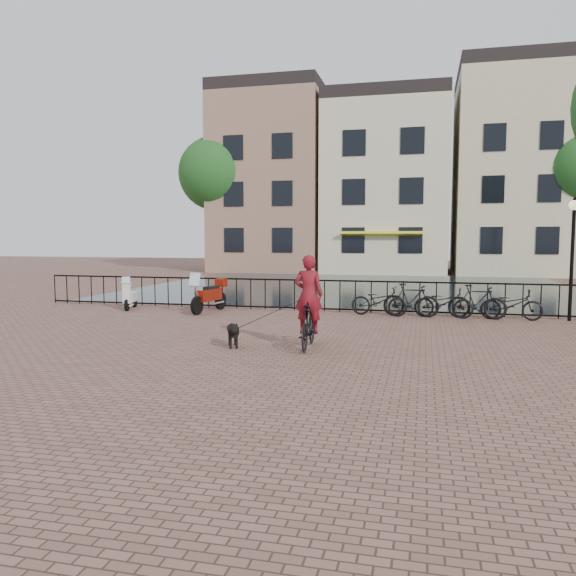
% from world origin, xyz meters
% --- Properties ---
extents(ground, '(100.00, 100.00, 0.00)m').
position_xyz_m(ground, '(0.00, 0.00, 0.00)').
color(ground, brown).
rests_on(ground, ground).
extents(canal_water, '(20.00, 20.00, 0.00)m').
position_xyz_m(canal_water, '(0.00, 17.30, 0.00)').
color(canal_water, black).
rests_on(canal_water, ground).
extents(railing, '(20.00, 0.05, 1.02)m').
position_xyz_m(railing, '(0.00, 8.00, 0.50)').
color(railing, black).
rests_on(railing, ground).
extents(canal_house_left, '(7.50, 9.00, 12.80)m').
position_xyz_m(canal_house_left, '(-7.50, 30.00, 6.40)').
color(canal_house_left, '#8F6D53').
rests_on(canal_house_left, ground).
extents(canal_house_mid, '(8.00, 9.50, 11.80)m').
position_xyz_m(canal_house_mid, '(0.50, 30.00, 5.90)').
color(canal_house_mid, beige).
rests_on(canal_house_mid, ground).
extents(canal_house_right, '(7.00, 9.00, 13.30)m').
position_xyz_m(canal_house_right, '(8.50, 30.00, 6.65)').
color(canal_house_right, '#BCB08C').
rests_on(canal_house_right, ground).
extents(tree_far_left, '(5.04, 5.04, 9.27)m').
position_xyz_m(tree_far_left, '(-11.00, 27.00, 6.73)').
color(tree_far_left, black).
rests_on(tree_far_left, ground).
extents(lamp_post, '(0.30, 0.30, 3.45)m').
position_xyz_m(lamp_post, '(7.20, 7.60, 2.38)').
color(lamp_post, black).
rests_on(lamp_post, ground).
extents(cyclist, '(0.77, 1.75, 2.37)m').
position_xyz_m(cyclist, '(0.72, 1.90, 0.90)').
color(cyclist, black).
rests_on(cyclist, ground).
extents(dog, '(0.59, 0.90, 0.58)m').
position_xyz_m(dog, '(-0.92, 1.67, 0.29)').
color(dog, black).
rests_on(dog, ground).
extents(motorcycle, '(0.76, 1.92, 1.34)m').
position_xyz_m(motorcycle, '(-3.56, 6.93, 0.67)').
color(motorcycle, maroon).
rests_on(motorcycle, ground).
extents(scooter, '(0.66, 1.29, 1.15)m').
position_xyz_m(scooter, '(-6.38, 7.01, 0.57)').
color(scooter, silver).
rests_on(scooter, ground).
extents(parked_bike_0, '(1.78, 0.83, 0.90)m').
position_xyz_m(parked_bike_0, '(1.80, 7.40, 0.45)').
color(parked_bike_0, black).
rests_on(parked_bike_0, ground).
extents(parked_bike_1, '(1.70, 0.61, 1.00)m').
position_xyz_m(parked_bike_1, '(2.75, 7.40, 0.50)').
color(parked_bike_1, black).
rests_on(parked_bike_1, ground).
extents(parked_bike_2, '(1.77, 0.80, 0.90)m').
position_xyz_m(parked_bike_2, '(3.70, 7.40, 0.45)').
color(parked_bike_2, black).
rests_on(parked_bike_2, ground).
extents(parked_bike_3, '(1.72, 0.74, 1.00)m').
position_xyz_m(parked_bike_3, '(4.65, 7.40, 0.50)').
color(parked_bike_3, black).
rests_on(parked_bike_3, ground).
extents(parked_bike_4, '(1.75, 0.72, 0.90)m').
position_xyz_m(parked_bike_4, '(5.60, 7.40, 0.45)').
color(parked_bike_4, black).
rests_on(parked_bike_4, ground).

